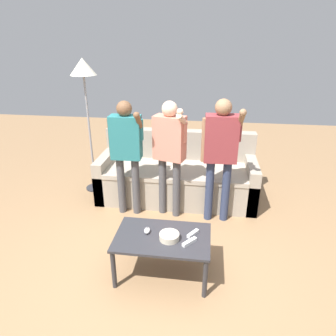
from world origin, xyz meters
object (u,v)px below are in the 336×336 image
Objects in this scene: game_remote_nunchuk at (147,230)px; couch at (177,176)px; snack_bowl at (169,236)px; floor_lamp at (84,77)px; game_remote_wand_near at (189,242)px; coffee_table at (163,241)px; player_center at (170,147)px; game_remote_wand_far at (193,234)px; player_right at (221,148)px; player_left at (126,146)px.

couch is at bearing 85.70° from game_remote_nunchuk.
floor_lamp is (-1.38, 1.70, 1.20)m from snack_bowl.
game_remote_wand_near is at bearing -80.08° from couch.
snack_bowl is at bearing -26.00° from coffee_table.
game_remote_nunchuk is at bearing -54.60° from floor_lamp.
player_center is 1.21m from game_remote_wand_far.
game_remote_wand_near is at bearing -10.73° from snack_bowl.
game_remote_wand_near is at bearing -73.84° from player_center.
floor_lamp is at bearing 128.20° from coffee_table.
snack_bowl is 1.26× the size of game_remote_wand_near.
snack_bowl is at bearing -50.93° from floor_lamp.
player_center is (0.07, 1.06, 0.48)m from game_remote_nunchuk.
player_right reaches higher than snack_bowl.
player_left reaches higher than game_remote_wand_far.
player_center reaches higher than game_remote_nunchuk.
player_left reaches higher than couch.
game_remote_nunchuk is 0.44m from game_remote_wand_far.
snack_bowl reaches higher than game_remote_wand_far.
coffee_table is 6.10× the size of game_remote_wand_near.
floor_lamp reaches higher than snack_bowl.
game_remote_wand_near is 1.04× the size of game_remote_wand_far.
couch reaches higher than game_remote_nunchuk.
snack_bowl is 1.28m from player_right.
player_center is 0.97× the size of player_right.
snack_bowl is 0.10× the size of floor_lamp.
couch reaches higher than coffee_table.
player_center reaches higher than game_remote_wand_far.
player_right is (1.84, -0.62, -0.70)m from floor_lamp.
snack_bowl is 0.23m from game_remote_wand_far.
coffee_table is 1.35m from player_left.
coffee_table is 1.24m from player_center.
game_remote_nunchuk is 0.06× the size of player_center.
floor_lamp reaches higher than game_remote_nunchuk.
game_remote_nunchuk is 0.05× the size of floor_lamp.
floor_lamp is (-1.31, 1.67, 1.29)m from coffee_table.
floor_lamp is 1.54m from player_center.
player_center is at bearing 106.16° from game_remote_wand_near.
coffee_table is at bearing -167.61° from game_remote_wand_far.
player_left is (-0.61, 1.07, 0.56)m from coffee_table.
couch is 1.03m from player_right.
couch is 1.62m from coffee_table.
coffee_table is 1.32m from player_right.
couch reaches higher than game_remote_wand_far.
snack_bowl is (0.07, -0.03, 0.09)m from coffee_table.
coffee_table is at bearing 164.95° from game_remote_wand_near.
game_remote_wand_far reaches higher than coffee_table.
snack_bowl is 2.50m from floor_lamp.
game_remote_wand_near is at bearing -14.73° from game_remote_nunchuk.
player_left reaches higher than snack_bowl.
player_left is at bearing 119.73° from coffee_table.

